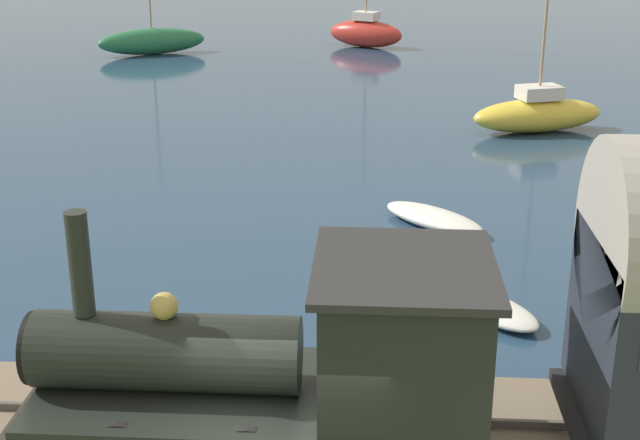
# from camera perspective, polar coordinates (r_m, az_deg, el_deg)

# --- Properties ---
(harbor_water) EXTENTS (80.00, 80.00, 0.01)m
(harbor_water) POSITION_cam_1_polar(r_m,az_deg,el_deg) (53.25, 2.54, 11.61)
(harbor_water) COLOR navy
(harbor_water) RESTS_ON ground
(steam_locomotive) EXTENTS (2.48, 6.32, 3.31)m
(steam_locomotive) POSITION_cam_1_polar(r_m,az_deg,el_deg) (11.41, -0.70, -8.20)
(steam_locomotive) COLOR black
(steam_locomotive) RESTS_ON rail_embankment
(sailboat_green) EXTENTS (3.70, 5.56, 7.01)m
(sailboat_green) POSITION_cam_1_polar(r_m,az_deg,el_deg) (47.84, -10.70, 11.20)
(sailboat_green) COLOR #236B42
(sailboat_green) RESTS_ON harbor_water
(sailboat_yellow) EXTENTS (2.99, 4.99, 9.29)m
(sailboat_yellow) POSITION_cam_1_polar(r_m,az_deg,el_deg) (31.81, 13.77, 6.69)
(sailboat_yellow) COLOR gold
(sailboat_yellow) RESTS_ON harbor_water
(sailboat_red) EXTENTS (3.22, 4.52, 8.32)m
(sailboat_red) POSITION_cam_1_polar(r_m,az_deg,el_deg) (49.48, 2.94, 11.92)
(sailboat_red) COLOR #B72D23
(sailboat_red) RESTS_ON harbor_water
(rowboat_near_shore) EXTENTS (2.41, 2.20, 0.32)m
(rowboat_near_shore) POSITION_cam_1_polar(r_m,az_deg,el_deg) (17.54, 10.91, -5.59)
(rowboat_near_shore) COLOR silver
(rowboat_near_shore) RESTS_ON harbor_water
(rowboat_off_pier) EXTENTS (2.81, 2.88, 0.41)m
(rowboat_off_pier) POSITION_cam_1_polar(r_m,az_deg,el_deg) (22.08, 7.27, 0.14)
(rowboat_off_pier) COLOR silver
(rowboat_off_pier) RESTS_ON harbor_water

